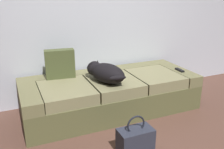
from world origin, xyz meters
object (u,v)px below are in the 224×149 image
(tv_remote, at_px, (180,70))
(throw_pillow, at_px, (60,64))
(couch, at_px, (110,94))
(handbag, at_px, (135,140))
(dog_dark, at_px, (105,72))

(tv_remote, relative_size, throw_pillow, 0.44)
(couch, distance_m, tv_remote, 0.96)
(tv_remote, bearing_deg, couch, 173.60)
(handbag, bearing_deg, tv_remote, 35.76)
(dog_dark, relative_size, handbag, 1.61)
(tv_remote, distance_m, handbag, 1.33)
(throw_pillow, bearing_deg, couch, -22.40)
(tv_remote, bearing_deg, throw_pillow, 168.04)
(tv_remote, height_order, handbag, tv_remote)
(couch, xyz_separation_m, handbag, (-0.13, -0.89, -0.09))
(couch, xyz_separation_m, tv_remote, (0.92, -0.13, 0.23))
(couch, height_order, handbag, couch)
(throw_pillow, bearing_deg, handbag, -69.45)
(couch, relative_size, tv_remote, 13.98)
(throw_pillow, height_order, handbag, throw_pillow)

